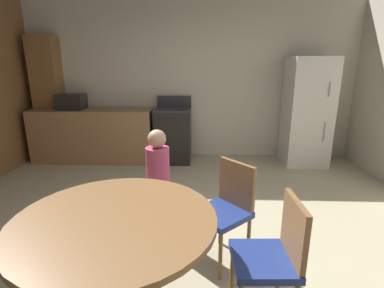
% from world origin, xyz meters
% --- Properties ---
extents(ground_plane, '(14.00, 14.00, 0.00)m').
position_xyz_m(ground_plane, '(0.00, 0.00, 0.00)').
color(ground_plane, beige).
extents(wall_back, '(5.98, 0.12, 2.70)m').
position_xyz_m(wall_back, '(0.00, 3.02, 1.35)').
color(wall_back, silver).
rests_on(wall_back, ground).
extents(kitchen_counter, '(2.05, 0.60, 0.90)m').
position_xyz_m(kitchen_counter, '(-1.67, 2.62, 0.45)').
color(kitchen_counter, '#9E754C').
rests_on(kitchen_counter, ground).
extents(pantry_column, '(0.44, 0.36, 2.10)m').
position_xyz_m(pantry_column, '(-2.47, 2.80, 1.05)').
color(pantry_column, olive).
rests_on(pantry_column, ground).
extents(oven_range, '(0.60, 0.60, 1.10)m').
position_xyz_m(oven_range, '(-0.29, 2.63, 0.47)').
color(oven_range, black).
rests_on(oven_range, ground).
extents(refrigerator, '(0.68, 0.68, 1.76)m').
position_xyz_m(refrigerator, '(1.93, 2.57, 0.88)').
color(refrigerator, white).
rests_on(refrigerator, ground).
extents(microwave, '(0.44, 0.32, 0.26)m').
position_xyz_m(microwave, '(-2.01, 2.62, 1.03)').
color(microwave, black).
rests_on(microwave, kitchen_counter).
extents(dining_table, '(1.26, 1.26, 0.76)m').
position_xyz_m(dining_table, '(-0.33, -0.66, 0.61)').
color(dining_table, olive).
rests_on(dining_table, ground).
extents(chair_east, '(0.41, 0.41, 0.87)m').
position_xyz_m(chair_east, '(0.67, -0.62, 0.50)').
color(chair_east, olive).
rests_on(chair_east, ground).
extents(chair_northeast, '(0.56, 0.56, 0.87)m').
position_xyz_m(chair_northeast, '(0.42, 0.01, 0.50)').
color(chair_northeast, olive).
rests_on(chair_northeast, ground).
extents(person_child, '(0.25, 0.25, 1.09)m').
position_xyz_m(person_child, '(-0.21, 0.32, 0.58)').
color(person_child, '#3D4C84').
rests_on(person_child, ground).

